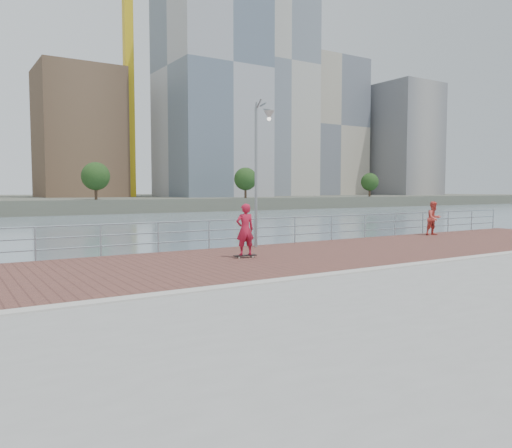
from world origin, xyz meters
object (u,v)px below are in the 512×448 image
guardrail (184,232)px  skateboarder (245,229)px  street_lamp (262,147)px  bystander (434,218)px

guardrail → skateboarder: skateboarder is taller
guardrail → skateboarder: bearing=-73.2°
skateboarder → guardrail: bearing=-64.6°
street_lamp → bystander: 10.64m
skateboarder → bystander: skateboarder is taller
street_lamp → skateboarder: (-1.97, -2.02, -2.94)m
street_lamp → skateboarder: 4.07m
guardrail → skateboarder: 3.07m
guardrail → street_lamp: 4.39m
guardrail → skateboarder: (0.89, -2.92, 0.27)m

